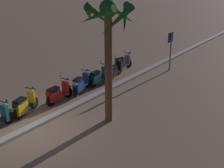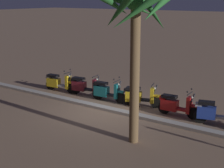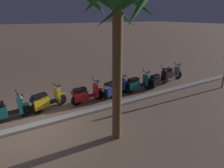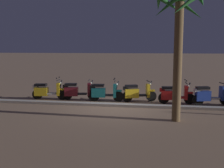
# 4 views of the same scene
# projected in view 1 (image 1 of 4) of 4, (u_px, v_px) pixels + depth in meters

# --- Properties ---
(ground_plane) EXTENTS (200.00, 200.00, 0.00)m
(ground_plane) POSITION_uv_depth(u_px,v_px,m) (29.00, 131.00, 11.62)
(ground_plane) COLOR #93755B
(curb_strip) EXTENTS (60.00, 0.36, 0.12)m
(curb_strip) POSITION_uv_depth(u_px,v_px,m) (27.00, 129.00, 11.67)
(curb_strip) COLOR #BCB7AD
(curb_strip) RESTS_ON ground
(scooter_grey_gap_after_mid) EXTENTS (1.74, 0.56, 1.17)m
(scooter_grey_gap_after_mid) POSITION_uv_depth(u_px,v_px,m) (122.00, 63.00, 18.90)
(scooter_grey_gap_after_mid) COLOR black
(scooter_grey_gap_after_mid) RESTS_ON ground
(scooter_black_mid_front) EXTENTS (1.81, 0.72, 1.17)m
(scooter_black_mid_front) POSITION_uv_depth(u_px,v_px,m) (115.00, 71.00, 17.53)
(scooter_black_mid_front) COLOR black
(scooter_black_mid_front) RESTS_ON ground
(scooter_teal_tail_end) EXTENTS (1.80, 0.56, 1.17)m
(scooter_teal_tail_end) POSITION_uv_depth(u_px,v_px,m) (99.00, 77.00, 16.44)
(scooter_teal_tail_end) COLOR black
(scooter_teal_tail_end) RESTS_ON ground
(scooter_blue_second_in_line) EXTENTS (1.81, 0.77, 1.04)m
(scooter_blue_second_in_line) POSITION_uv_depth(u_px,v_px,m) (81.00, 84.00, 15.28)
(scooter_blue_second_in_line) COLOR black
(scooter_blue_second_in_line) RESTS_ON ground
(scooter_red_mid_centre) EXTENTS (1.73, 0.56, 1.17)m
(scooter_red_mid_centre) POSITION_uv_depth(u_px,v_px,m) (58.00, 94.00, 14.11)
(scooter_red_mid_centre) COLOR black
(scooter_red_mid_centre) RESTS_ON ground
(scooter_yellow_last_in_row) EXTENTS (1.70, 0.76, 1.04)m
(scooter_yellow_last_in_row) POSITION_uv_depth(u_px,v_px,m) (24.00, 105.00, 12.85)
(scooter_yellow_last_in_row) COLOR black
(scooter_yellow_last_in_row) RESTS_ON ground
(crossing_sign) EXTENTS (0.60, 0.13, 2.40)m
(crossing_sign) POSITION_uv_depth(u_px,v_px,m) (171.00, 47.00, 18.57)
(crossing_sign) COLOR #939399
(crossing_sign) RESTS_ON ground
(palm_tree_near_sign) EXTENTS (2.11, 2.15, 4.89)m
(palm_tree_near_sign) POSITION_uv_depth(u_px,v_px,m) (108.00, 31.00, 11.22)
(palm_tree_near_sign) COLOR brown
(palm_tree_near_sign) RESTS_ON ground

